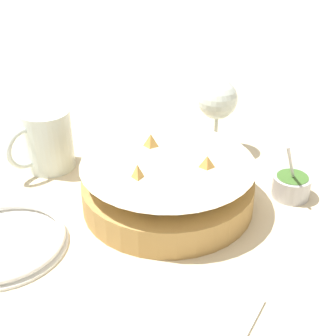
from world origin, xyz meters
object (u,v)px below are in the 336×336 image
(food_basket, at_px, (168,186))
(sauce_cup, at_px, (291,185))
(beer_mug, at_px, (48,142))
(wine_glass, at_px, (218,102))
(side_plate, at_px, (3,242))

(food_basket, bearing_deg, sauce_cup, 136.37)
(food_basket, height_order, beer_mug, beer_mug)
(wine_glass, xyz_separation_m, beer_mug, (0.24, -0.19, -0.05))
(food_basket, relative_size, wine_glass, 1.91)
(sauce_cup, height_order, wine_glass, wine_glass)
(side_plate, bearing_deg, sauce_cup, 146.27)
(food_basket, xyz_separation_m, side_plate, (0.22, -0.11, -0.03))
(sauce_cup, relative_size, beer_mug, 0.84)
(sauce_cup, distance_m, wine_glass, 0.21)
(food_basket, relative_size, beer_mug, 2.11)
(food_basket, distance_m, side_plate, 0.25)
(sauce_cup, height_order, side_plate, sauce_cup)
(wine_glass, relative_size, side_plate, 0.78)
(food_basket, distance_m, sauce_cup, 0.20)
(sauce_cup, bearing_deg, food_basket, -43.63)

